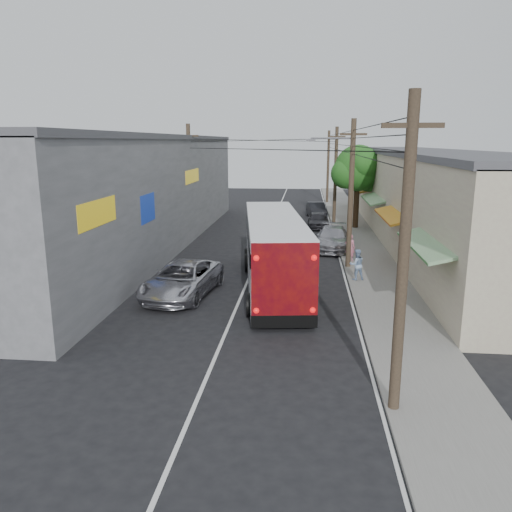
{
  "coord_description": "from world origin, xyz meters",
  "views": [
    {
      "loc": [
        2.82,
        -14.02,
        6.85
      ],
      "look_at": [
        0.75,
        6.58,
        2.07
      ],
      "focal_mm": 35.0,
      "sensor_mm": 36.0,
      "label": 1
    }
  ],
  "objects_px": {
    "pedestrian_near": "(350,247)",
    "pedestrian_far": "(357,265)",
    "parked_car_far": "(316,210)",
    "parked_car_mid": "(318,220)",
    "parked_suv": "(333,238)",
    "coach_bus": "(274,251)",
    "jeepney": "(182,279)"
  },
  "relations": [
    {
      "from": "parked_suv",
      "to": "parked_car_mid",
      "type": "bearing_deg",
      "value": 100.22
    },
    {
      "from": "parked_car_mid",
      "to": "parked_car_far",
      "type": "xyz_separation_m",
      "value": [
        0.0,
        5.82,
        0.03
      ]
    },
    {
      "from": "parked_suv",
      "to": "parked_car_far",
      "type": "bearing_deg",
      "value": 97.87
    },
    {
      "from": "parked_car_mid",
      "to": "parked_car_far",
      "type": "height_order",
      "value": "parked_car_far"
    },
    {
      "from": "parked_car_far",
      "to": "pedestrian_far",
      "type": "xyz_separation_m",
      "value": [
        1.6,
        -21.52,
        0.21
      ]
    },
    {
      "from": "jeepney",
      "to": "pedestrian_far",
      "type": "distance_m",
      "value": 8.62
    },
    {
      "from": "parked_car_far",
      "to": "pedestrian_near",
      "type": "distance_m",
      "value": 17.53
    },
    {
      "from": "coach_bus",
      "to": "pedestrian_far",
      "type": "relative_size",
      "value": 7.82
    },
    {
      "from": "parked_car_mid",
      "to": "parked_car_far",
      "type": "bearing_deg",
      "value": 88.84
    },
    {
      "from": "coach_bus",
      "to": "parked_suv",
      "type": "xyz_separation_m",
      "value": [
        3.24,
        8.82,
        -1.04
      ]
    },
    {
      "from": "pedestrian_near",
      "to": "parked_car_far",
      "type": "bearing_deg",
      "value": -71.7
    },
    {
      "from": "parked_suv",
      "to": "parked_car_mid",
      "type": "relative_size",
      "value": 1.32
    },
    {
      "from": "coach_bus",
      "to": "parked_suv",
      "type": "relative_size",
      "value": 2.41
    },
    {
      "from": "jeepney",
      "to": "parked_suv",
      "type": "distance_m",
      "value": 12.91
    },
    {
      "from": "jeepney",
      "to": "parked_car_far",
      "type": "height_order",
      "value": "jeepney"
    },
    {
      "from": "parked_car_mid",
      "to": "pedestrian_near",
      "type": "xyz_separation_m",
      "value": [
        1.6,
        -11.63,
        0.25
      ]
    },
    {
      "from": "pedestrian_near",
      "to": "pedestrian_far",
      "type": "xyz_separation_m",
      "value": [
        0.0,
        -4.06,
        -0.0
      ]
    },
    {
      "from": "jeepney",
      "to": "parked_car_far",
      "type": "relative_size",
      "value": 1.33
    },
    {
      "from": "parked_car_far",
      "to": "pedestrian_near",
      "type": "bearing_deg",
      "value": -92.49
    },
    {
      "from": "parked_car_far",
      "to": "pedestrian_near",
      "type": "xyz_separation_m",
      "value": [
        1.6,
        -17.46,
        0.21
      ]
    },
    {
      "from": "coach_bus",
      "to": "parked_car_mid",
      "type": "relative_size",
      "value": 3.18
    },
    {
      "from": "parked_car_mid",
      "to": "pedestrian_far",
      "type": "xyz_separation_m",
      "value": [
        1.6,
        -15.69,
        0.24
      ]
    },
    {
      "from": "parked_suv",
      "to": "pedestrian_far",
      "type": "relative_size",
      "value": 3.25
    },
    {
      "from": "jeepney",
      "to": "parked_car_mid",
      "type": "xyz_separation_m",
      "value": [
        6.45,
        18.79,
        -0.11
      ]
    },
    {
      "from": "pedestrian_near",
      "to": "pedestrian_far",
      "type": "distance_m",
      "value": 4.06
    },
    {
      "from": "parked_car_mid",
      "to": "pedestrian_far",
      "type": "bearing_deg",
      "value": -85.34
    },
    {
      "from": "pedestrian_far",
      "to": "pedestrian_near",
      "type": "bearing_deg",
      "value": -102.77
    },
    {
      "from": "jeepney",
      "to": "pedestrian_far",
      "type": "height_order",
      "value": "pedestrian_far"
    },
    {
      "from": "parked_car_mid",
      "to": "pedestrian_near",
      "type": "distance_m",
      "value": 11.74
    },
    {
      "from": "jeepney",
      "to": "coach_bus",
      "type": "bearing_deg",
      "value": 32.41
    },
    {
      "from": "jeepney",
      "to": "pedestrian_far",
      "type": "bearing_deg",
      "value": 28.46
    },
    {
      "from": "jeepney",
      "to": "parked_car_far",
      "type": "bearing_deg",
      "value": 82.74
    }
  ]
}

